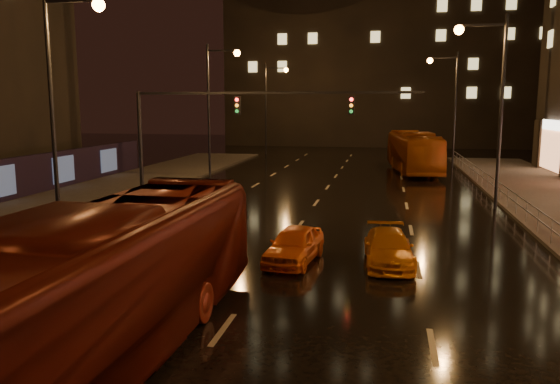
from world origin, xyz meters
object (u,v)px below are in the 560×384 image
bus_curb (413,152)px  bus_red (105,284)px  taxi_far (389,248)px  taxi_near (294,245)px

bus_curb → bus_red: bearing=-109.4°
taxi_far → bus_red: bearing=-129.2°
bus_red → taxi_near: (2.73, 8.09, -1.08)m
bus_red → bus_curb: bearing=78.7°
bus_red → taxi_near: bearing=72.6°
taxi_near → taxi_far: taxi_near is taller
bus_curb → taxi_far: bus_curb is taller
taxi_far → bus_curb: bearing=81.7°
taxi_near → bus_curb: bearing=86.5°
bus_curb → taxi_near: bearing=-107.6°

